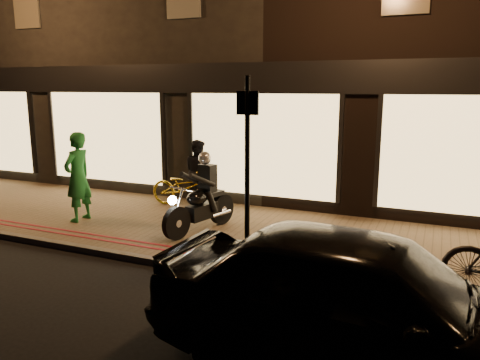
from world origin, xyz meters
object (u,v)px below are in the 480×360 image
Objects in this scene: sign_post at (247,164)px; parked_car at (364,303)px; bicycle_gold at (185,187)px; person_green at (78,177)px; motorcycle at (201,201)px.

parked_car is (2.08, -1.88, -1.02)m from sign_post.
sign_post is 4.34m from bicycle_gold.
bicycle_gold is 2.49m from person_green.
sign_post reaches higher than motorcycle.
motorcycle is at bearing -142.27° from bicycle_gold.
sign_post is at bearing -27.57° from motorcycle.
sign_post is at bearing 76.42° from person_green.
sign_post is (1.59, -1.47, 1.06)m from motorcycle.
parked_car is at bearing 65.76° from person_green.
sign_post is 0.65× the size of parked_car.
motorcycle is 2.41m from sign_post.
person_green is at bearing 165.84° from sign_post.
person_green is 7.09m from parked_car.
parked_car is at bearing -27.16° from motorcycle.
sign_post is at bearing 51.95° from parked_car.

